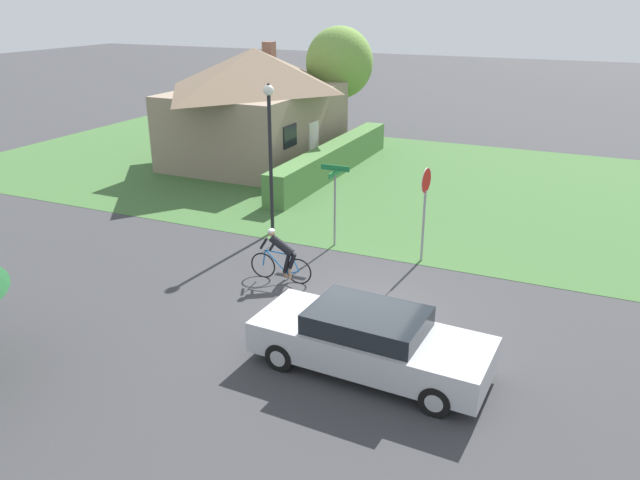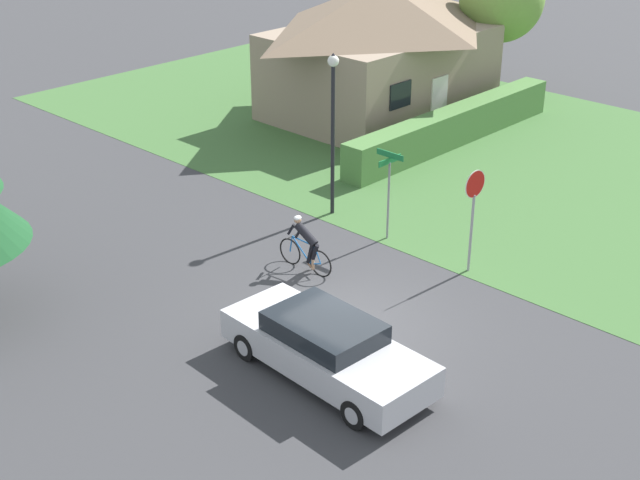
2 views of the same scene
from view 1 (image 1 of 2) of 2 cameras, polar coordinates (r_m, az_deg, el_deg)
name	(u,v)px [view 1 (image 1 of 2)]	position (r m, az deg, el deg)	size (l,w,h in m)	color
ground_plane	(359,317)	(14.98, 3.60, -7.01)	(140.00, 140.00, 0.00)	#38383A
grass_verge_right	(369,178)	(26.40, 4.49, 5.70)	(16.00, 36.00, 0.01)	#3D6633
cottage_house	(256,103)	(29.04, -5.91, 12.34)	(8.69, 6.32, 5.11)	gray
hedge_row	(333,159)	(26.79, 1.17, 7.37)	(10.79, 0.90, 1.26)	#4C7A3D
sedan_left_lane	(370,341)	(12.71, 4.58, -9.16)	(2.04, 4.87, 1.33)	#BCBCC1
cyclist	(281,256)	(16.54, -3.60, -1.47)	(0.44, 1.78, 1.46)	black
stop_sign	(425,196)	(17.57, 9.60, 3.99)	(0.72, 0.08, 2.75)	gray
street_lamp	(270,137)	(19.30, -4.60, 9.36)	(0.32, 0.32, 4.74)	black
street_name_sign	(335,190)	(18.51, 1.38, 4.57)	(0.90, 0.90, 2.52)	gray
deciduous_tree_right	(339,63)	(32.50, 1.78, 15.87)	(3.37, 3.37, 5.78)	#4C3823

